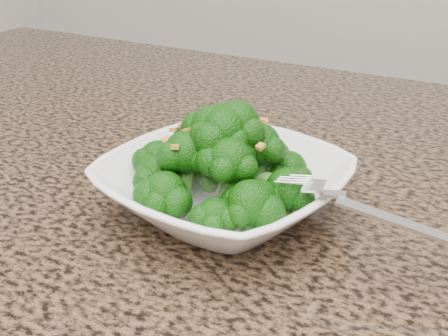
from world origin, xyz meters
The scene contains 5 objects.
granite_counter centered at (0.00, 0.30, 0.89)m, with size 1.64×1.04×0.03m, color brown.
bowl centered at (0.07, 0.25, 0.93)m, with size 0.23×0.23×0.06m, color white.
broccoli_pile centered at (0.07, 0.25, 0.99)m, with size 0.20×0.20×0.07m, color #115109, non-canonical shape.
garlic_topping centered at (0.07, 0.25, 1.03)m, with size 0.12×0.12×0.01m, color #C4842F, non-canonical shape.
fork centered at (0.19, 0.23, 0.96)m, with size 0.18×0.03×0.01m, color silver, non-canonical shape.
Camera 1 is at (0.30, -0.18, 1.19)m, focal length 45.00 mm.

